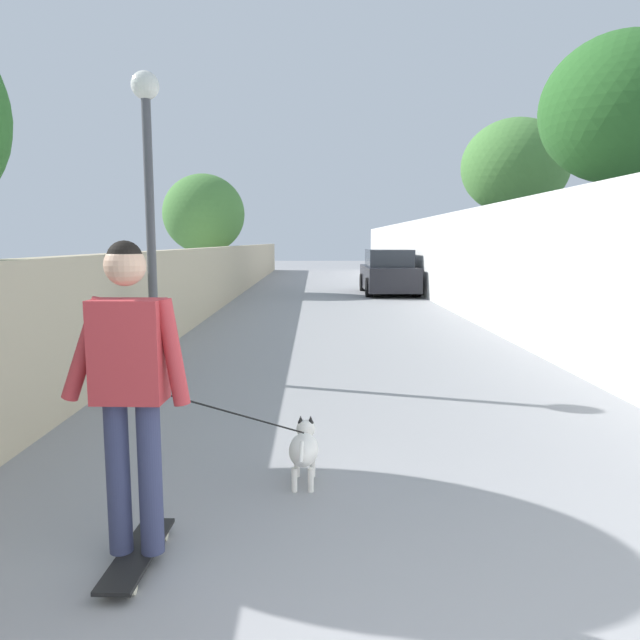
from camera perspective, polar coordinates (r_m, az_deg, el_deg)
The scene contains 11 objects.
ground_plane at distance 15.83m, azimuth 1.33°, elevation 1.03°, with size 80.00×80.00×0.00m, color gray.
wall_left at distance 14.02m, azimuth -11.69°, elevation 3.43°, with size 48.00×0.30×1.66m, color tan.
fence_right at distance 14.22m, azimuth 14.76°, elevation 5.24°, with size 48.00×0.30×2.58m, color white.
tree_right_near at distance 15.62m, azimuth 18.36°, elevation 13.87°, with size 2.60×2.60×4.79m.
tree_right_far at distance 10.51m, azimuth 27.18°, elevation 17.62°, with size 2.41×2.41×4.92m.
tree_left_distant at distance 21.09m, azimuth -11.19°, elevation 10.02°, with size 2.81×2.81×4.13m.
lamp_post at distance 8.19m, azimuth -16.30°, elevation 13.86°, with size 0.36×0.36×3.98m.
skateboard at distance 3.73m, azimuth -17.26°, elevation -20.82°, with size 0.81×0.23×0.08m.
person_skateboarder at distance 3.36m, azimuth -17.96°, elevation -4.97°, with size 0.24×0.71×1.74m.
dog at distance 4.55m, azimuth -1.62°, elevation -12.26°, with size 1.48×1.05×1.06m.
car_near at distance 20.71m, azimuth 6.67°, elevation 4.52°, with size 3.94×1.80×1.54m.
Camera 1 is at (-1.71, 0.51, 1.82)m, focal length 33.01 mm.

